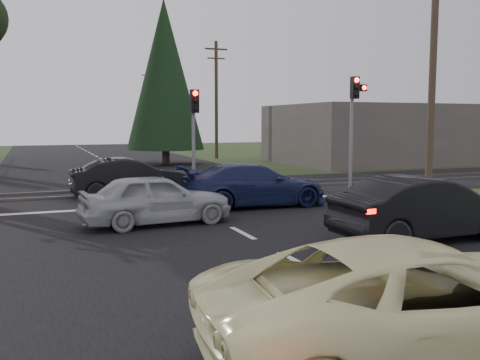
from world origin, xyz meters
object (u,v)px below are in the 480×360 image
traffic_signal_right (354,111)px  cream_coupe (424,304)px  utility_pole_near (433,69)px  utility_pole_far (150,106)px  blue_sedan (254,185)px  traffic_signal_center (194,123)px  utility_pole_mid (216,97)px  silver_car (156,199)px  dark_hatchback (425,209)px  dark_car_far (130,178)px

traffic_signal_right → cream_coupe: bearing=-120.4°
utility_pole_near → utility_pole_far: 49.00m
utility_pole_far → blue_sedan: utility_pole_far is taller
traffic_signal_center → blue_sedan: (0.97, -3.72, -2.08)m
utility_pole_mid → silver_car: size_ratio=2.15×
utility_pole_mid → utility_pole_far: same height
traffic_signal_right → silver_car: size_ratio=1.12×
dark_hatchback → silver_car: 7.09m
cream_coupe → dark_hatchback: size_ratio=1.15×
utility_pole_mid → cream_coupe: size_ratio=1.68×
traffic_signal_right → utility_pole_mid: utility_pole_mid is taller
traffic_signal_center → utility_pole_far: utility_pole_far is taller
utility_pole_far → dark_car_far: size_ratio=2.01×
silver_car → blue_sedan: blue_sedan is taller
utility_pole_near → utility_pole_mid: bearing=90.0°
utility_pole_far → dark_car_far: bearing=-102.8°
traffic_signal_right → dark_hatchback: traffic_signal_right is taller
traffic_signal_center → utility_pole_near: bearing=-32.0°
cream_coupe → dark_hatchback: dark_hatchback is taller
blue_sedan → silver_car: bearing=118.6°
utility_pole_mid → cream_coupe: utility_pole_mid is taller
traffic_signal_right → traffic_signal_center: 6.68m
utility_pole_mid → silver_car: (-10.30, -25.00, -4.01)m
traffic_signal_center → utility_pole_mid: 20.82m
utility_pole_mid → dark_hatchback: bearing=-99.1°
dark_hatchback → dark_car_far: bearing=26.6°
traffic_signal_center → blue_sedan: 4.37m
traffic_signal_center → blue_sedan: traffic_signal_center is taller
silver_car → dark_car_far: dark_car_far is taller
utility_pole_far → dark_hatchback: bearing=-94.9°
utility_pole_near → silver_car: size_ratio=2.15×
silver_car → blue_sedan: bearing=-68.0°
dark_car_far → traffic_signal_right: bearing=-98.6°
dark_car_far → cream_coupe: bearing=-177.6°
blue_sedan → dark_car_far: 5.19m
utility_pole_near → dark_car_far: 11.80m
traffic_signal_right → cream_coupe: traffic_signal_right is taller
dark_hatchback → utility_pole_near: bearing=-42.6°
cream_coupe → dark_hatchback: bearing=-35.0°
utility_pole_far → dark_hatchback: size_ratio=1.93×
dark_car_far → utility_pole_mid: bearing=-27.8°
blue_sedan → dark_hatchback: bearing=-162.3°
traffic_signal_right → dark_car_far: 9.51m
traffic_signal_right → utility_pole_near: size_ratio=0.52×
utility_pole_mid → blue_sedan: bearing=-105.8°
traffic_signal_right → silver_car: traffic_signal_right is taller
dark_hatchback → traffic_signal_center: bearing=14.5°
silver_car → dark_hatchback: bearing=-132.8°
utility_pole_mid → dark_car_far: (-10.01, -19.20, -3.99)m
silver_car → utility_pole_near: bearing=-89.8°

